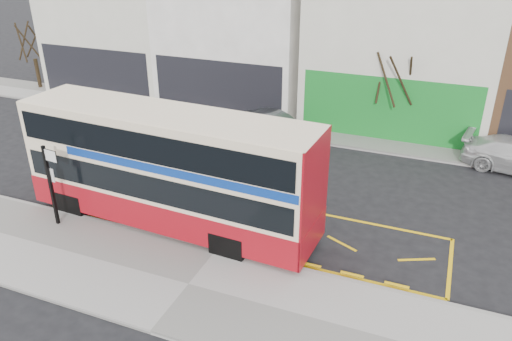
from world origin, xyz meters
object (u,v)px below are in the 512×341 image
at_px(double_decker_bus, 169,168).
at_px(car_grey, 274,129).
at_px(street_tree_left, 30,32).
at_px(street_tree_right, 397,64).
at_px(car_silver, 126,114).
at_px(bus_stop_post, 51,178).

xyz_separation_m(double_decker_bus, car_grey, (0.73, 8.27, -1.45)).
height_order(car_grey, street_tree_left, street_tree_left).
relative_size(double_decker_bus, car_grey, 2.38).
distance_m(double_decker_bus, street_tree_right, 12.19).
bearing_deg(car_silver, street_tree_left, 72.24).
relative_size(bus_stop_post, street_tree_right, 0.53).
bearing_deg(car_silver, bus_stop_post, -154.95).
distance_m(double_decker_bus, car_silver, 10.80).
bearing_deg(street_tree_left, car_silver, -20.60).
bearing_deg(street_tree_right, car_silver, -167.80).
bearing_deg(street_tree_right, double_decker_bus, -118.91).
distance_m(car_silver, car_grey, 8.15).
height_order(car_silver, street_tree_right, street_tree_right).
bearing_deg(double_decker_bus, bus_stop_post, -151.79).
distance_m(double_decker_bus, bus_stop_post, 3.95).
bearing_deg(car_silver, double_decker_bus, -133.34).
bearing_deg(car_silver, car_grey, -83.19).
distance_m(car_grey, street_tree_left, 17.66).
xyz_separation_m(car_silver, street_tree_left, (-9.05, 3.40, 3.04)).
xyz_separation_m(bus_stop_post, car_silver, (-3.83, 9.39, -1.30)).
relative_size(double_decker_bus, car_silver, 2.92).
bearing_deg(car_grey, double_decker_bus, -169.70).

